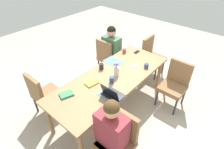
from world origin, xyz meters
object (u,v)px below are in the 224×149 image
object	(u,v)px
person_near_left_mid	(111,54)
coffee_mug_centre_right	(124,51)
flower_vase	(116,69)
book_blue_cover	(67,94)
coffee_mug_centre_left	(146,66)
chair_far_right_mid	(175,83)
laptop_far_left_near	(112,94)
chair_far_left_near	(119,138)
chair_near_left_mid	(107,56)
dining_table	(112,80)
book_red_cover	(92,83)
chair_head_left_right_near	(151,55)
coffee_mug_near_left	(101,66)
chair_near_left_far	(43,93)
phone_silver	(134,65)
person_far_left_near	(112,138)
phone_black	(137,52)
coffee_mug_near_right	(112,80)

from	to	relation	value
person_near_left_mid	coffee_mug_centre_right	size ratio (longest dim) A/B	13.26
flower_vase	book_blue_cover	xyz separation A→B (m)	(0.87, -0.25, -0.11)
flower_vase	coffee_mug_centre_left	xyz separation A→B (m)	(-0.53, 0.27, -0.08)
person_near_left_mid	coffee_mug_centre_left	world-z (taller)	person_near_left_mid
person_near_left_mid	chair_far_right_mid	world-z (taller)	person_near_left_mid
laptop_far_left_near	coffee_mug_centre_left	xyz separation A→B (m)	(-0.98, -0.01, -0.00)
chair_far_left_near	chair_near_left_mid	distance (m)	2.17
coffee_mug_centre_right	dining_table	bearing A→B (deg)	23.39
chair_far_left_near	book_red_cover	size ratio (longest dim) A/B	4.50
chair_near_left_mid	book_blue_cover	bearing A→B (deg)	20.36
chair_far_right_mid	coffee_mug_centre_right	world-z (taller)	chair_far_right_mid
chair_head_left_right_near	book_red_cover	world-z (taller)	chair_head_left_right_near
person_near_left_mid	chair_far_right_mid	distance (m)	1.56
chair_far_right_mid	book_red_cover	world-z (taller)	chair_far_right_mid
laptop_far_left_near	book_red_cover	distance (m)	0.44
coffee_mug_near_left	coffee_mug_centre_right	size ratio (longest dim) A/B	1.21
book_blue_cover	dining_table	bearing A→B (deg)	-176.59
coffee_mug_centre_left	coffee_mug_centre_right	distance (m)	0.67
chair_head_left_right_near	coffee_mug_near_left	world-z (taller)	chair_head_left_right_near
chair_far_left_near	chair_head_left_right_near	xyz separation A→B (m)	(-2.22, -0.80, 0.00)
chair_near_left_far	phone_silver	bearing A→B (deg)	147.42
coffee_mug_centre_left	book_red_cover	distance (m)	1.06
chair_far_left_near	chair_near_left_mid	world-z (taller)	same
flower_vase	book_blue_cover	distance (m)	0.91
chair_near_left_far	book_blue_cover	size ratio (longest dim) A/B	4.50
person_far_left_near	coffee_mug_centre_right	distance (m)	1.92
dining_table	phone_black	size ratio (longest dim) A/B	15.59
laptop_far_left_near	book_red_cover	bearing A→B (deg)	-91.33
chair_far_left_near	person_near_left_mid	bearing A→B (deg)	-137.01
coffee_mug_near_right	book_red_cover	bearing A→B (deg)	-44.29
laptop_far_left_near	phone_black	xyz separation A→B (m)	(-1.35, -0.47, -0.04)
laptop_far_left_near	phone_silver	world-z (taller)	laptop_far_left_near
laptop_far_left_near	person_near_left_mid	bearing A→B (deg)	-139.21
book_red_cover	person_near_left_mid	bearing A→B (deg)	-144.94
chair_head_left_right_near	coffee_mug_near_left	bearing A→B (deg)	-9.30
chair_near_left_mid	dining_table	bearing A→B (deg)	45.69
chair_near_left_far	laptop_far_left_near	bearing A→B (deg)	114.93
coffee_mug_near_left	coffee_mug_centre_right	world-z (taller)	coffee_mug_near_left
book_red_cover	coffee_mug_centre_right	bearing A→B (deg)	-161.41
coffee_mug_centre_left	coffee_mug_centre_right	xyz separation A→B (m)	(-0.18, -0.64, 0.00)
person_near_left_mid	coffee_mug_centre_left	xyz separation A→B (m)	(0.25, 1.05, 0.26)
phone_silver	person_near_left_mid	bearing A→B (deg)	93.97
book_blue_cover	phone_silver	size ratio (longest dim) A/B	1.33
chair_far_right_mid	person_far_left_near	bearing A→B (deg)	-4.37
chair_far_left_near	chair_near_left_mid	xyz separation A→B (m)	(-1.52, -1.55, 0.00)
coffee_mug_near_left	laptop_far_left_near	bearing A→B (deg)	55.48
chair_near_left_mid	person_near_left_mid	world-z (taller)	person_near_left_mid
person_far_left_near	laptop_far_left_near	xyz separation A→B (m)	(-0.44, -0.37, 0.26)
chair_near_left_mid	chair_head_left_right_near	world-z (taller)	same
chair_far_right_mid	phone_silver	bearing A→B (deg)	-64.69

